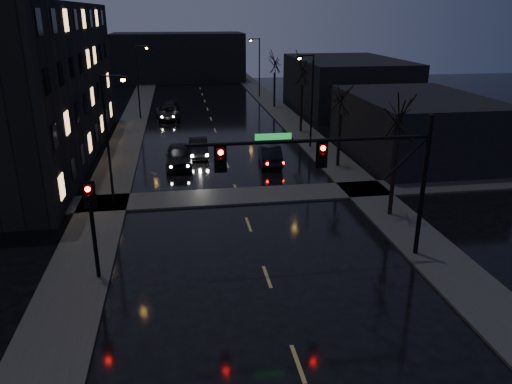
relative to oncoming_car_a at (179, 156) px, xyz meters
name	(u,v)px	position (x,y,z in m)	size (l,w,h in m)	color
sidewalk_left	(126,140)	(-4.78, 8.93, -0.78)	(3.00, 140.00, 0.12)	#2D2D2B
sidewalk_right	(304,134)	(12.22, 8.93, -0.78)	(3.00, 140.00, 0.12)	#2D2D2B
sidewalk_cross	(239,196)	(3.72, -7.57, -0.78)	(40.00, 3.00, 0.12)	#2D2D2B
apartment_block	(8,85)	(-12.78, 3.93, 5.16)	(12.00, 30.00, 12.00)	black
commercial_right_near	(415,126)	(19.22, -0.07, 1.66)	(10.00, 14.00, 5.00)	black
commercial_right_far	(346,84)	(20.72, 21.93, 2.16)	(12.00, 18.00, 6.00)	black
far_block	(179,57)	(0.72, 51.93, 3.16)	(22.00, 10.00, 8.00)	black
signal_mast	(348,164)	(7.56, -17.07, 4.02)	(11.11, 0.41, 7.00)	black
signal_pole_left	(92,217)	(-3.78, -17.07, 2.17)	(0.35, 0.41, 4.53)	black
tree_near	(400,111)	(12.12, -12.07, 5.37)	(3.52, 3.52, 8.08)	black
tree_mid_a	(342,91)	(12.12, -2.07, 4.98)	(3.30, 3.30, 7.58)	black
tree_mid_b	(303,64)	(12.12, 9.93, 5.76)	(3.74, 3.74, 8.59)	black
tree_far	(275,58)	(12.12, 23.93, 5.22)	(3.43, 3.43, 7.88)	black
streetlight_l_near	(110,131)	(-3.87, -8.07, 3.93)	(1.53, 0.28, 8.00)	black
streetlight_l_far	(139,76)	(-3.87, 18.93, 3.93)	(1.53, 0.28, 8.00)	black
streetlight_r_mid	(310,93)	(11.30, 3.93, 3.93)	(1.53, 0.28, 8.00)	black
streetlight_r_far	(258,63)	(11.30, 31.93, 3.93)	(1.53, 0.28, 8.00)	black
oncoming_car_a	(179,156)	(0.00, 0.00, 0.00)	(2.00, 4.96, 1.69)	black
oncoming_car_b	(198,148)	(1.60, 2.67, -0.12)	(1.54, 4.41, 1.45)	black
oncoming_car_c	(168,113)	(-1.04, 18.47, -0.14)	(2.35, 5.10, 1.42)	black
oncoming_car_d	(169,108)	(-0.89, 21.47, -0.16)	(1.93, 4.74, 1.37)	black
lead_car	(270,155)	(7.07, -0.54, -0.09)	(1.59, 4.57, 1.51)	black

